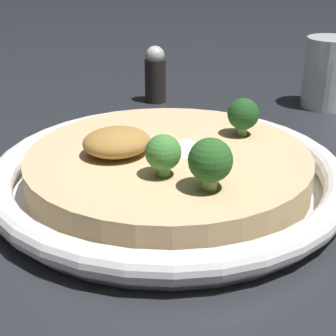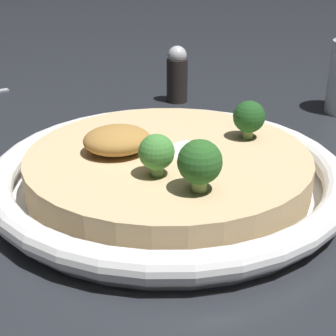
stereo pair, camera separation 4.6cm
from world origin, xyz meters
name	(u,v)px [view 2 (the right image)]	position (x,y,z in m)	size (l,w,h in m)	color
ground_plane	(168,189)	(0.00, 0.00, 0.00)	(6.00, 6.00, 0.00)	#23262B
risotto_bowl	(168,172)	(0.00, 0.00, 0.02)	(0.32, 0.32, 0.04)	white
cheese_sprinkle	(185,144)	(0.02, 0.00, 0.04)	(0.04, 0.04, 0.01)	white
crispy_onion_garnish	(117,140)	(-0.04, 0.01, 0.05)	(0.06, 0.05, 0.02)	#A37538
broccoli_back_right	(249,117)	(0.08, 0.01, 0.06)	(0.03, 0.03, 0.04)	#84A856
broccoli_front_left	(157,153)	(-0.02, -0.04, 0.06)	(0.03, 0.03, 0.03)	#668E47
broccoli_front	(202,163)	(0.00, -0.08, 0.06)	(0.03, 0.03, 0.04)	#84A856
pepper_shaker	(177,74)	(0.09, 0.26, 0.04)	(0.03, 0.03, 0.08)	black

